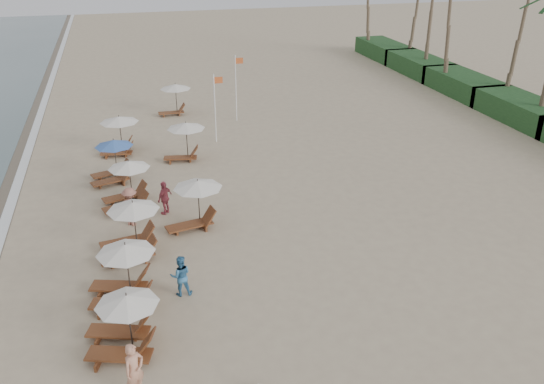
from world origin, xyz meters
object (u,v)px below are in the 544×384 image
object	(u,v)px
lounger_station_2	(128,232)
lounger_station_4	(111,163)
inland_station_2	(174,95)
beachgoer_mid_a	(181,276)
lounger_station_1	(121,277)
inland_station_1	(184,138)
lounger_station_5	(117,135)
beachgoer_far_a	(165,198)
inland_station_0	(194,202)
lounger_station_0	(121,326)
beachgoer_mid_b	(130,207)
lounger_station_3	(125,187)
flag_pole_near	(215,105)
beachgoer_near	(134,370)

from	to	relation	value
lounger_station_2	lounger_station_4	distance (m)	8.09
inland_station_2	beachgoer_mid_a	bearing A→B (deg)	-95.80
lounger_station_1	inland_station_1	size ratio (longest dim) A/B	0.99
lounger_station_5	beachgoer_far_a	bearing A→B (deg)	-77.54
inland_station_0	inland_station_1	size ratio (longest dim) A/B	1.06
lounger_station_0	beachgoer_far_a	bearing A→B (deg)	76.25
inland_station_0	beachgoer_far_a	bearing A→B (deg)	122.65
lounger_station_4	beachgoer_far_a	bearing A→B (deg)	-62.78
lounger_station_2	inland_station_1	xyz separation A→B (m)	(3.59, 10.15, 0.35)
lounger_station_4	beachgoer_mid_a	xyz separation A→B (m)	(2.30, -11.51, -0.24)
lounger_station_2	beachgoer_mid_b	bearing A→B (deg)	85.81
inland_station_1	lounger_station_4	bearing A→B (deg)	-153.46
beachgoer_mid_a	lounger_station_3	bearing A→B (deg)	-75.14
flag_pole_near	inland_station_0	bearing A→B (deg)	-105.20
lounger_station_4	beachgoer_mid_b	distance (m)	5.44
inland_station_0	beachgoer_mid_a	distance (m)	5.25
lounger_station_2	beachgoer_mid_a	distance (m)	3.86
lounger_station_2	lounger_station_5	xyz separation A→B (m)	(-0.13, 12.24, 0.18)
inland_station_0	lounger_station_0	bearing A→B (deg)	-114.24
lounger_station_0	beachgoer_mid_b	bearing A→B (deg)	85.50
lounger_station_2	beachgoer_mid_b	xyz separation A→B (m)	(0.20, 2.69, -0.12)
lounger_station_5	lounger_station_0	bearing A→B (deg)	-91.12
beachgoer_mid_a	beachgoer_mid_b	size ratio (longest dim) A/B	0.88
lounger_station_0	lounger_station_5	bearing A→B (deg)	88.88
lounger_station_5	beachgoer_far_a	world-z (taller)	lounger_station_5
beachgoer_mid_b	beachgoer_far_a	xyz separation A→B (m)	(1.62, 0.73, -0.09)
lounger_station_2	inland_station_0	world-z (taller)	lounger_station_2
beachgoer_mid_a	beachgoer_mid_b	distance (m)	6.32
lounger_station_5	flag_pole_near	bearing A→B (deg)	4.79
inland_station_2	flag_pole_near	xyz separation A→B (m)	(1.93, -6.61, 1.01)
lounger_station_2	beachgoer_mid_a	size ratio (longest dim) A/B	1.69
lounger_station_2	beachgoer_far_a	xyz separation A→B (m)	(1.82, 3.41, -0.20)
beachgoer_far_a	beachgoer_near	bearing A→B (deg)	32.77
inland_station_2	lounger_station_3	bearing A→B (deg)	-105.27
lounger_station_4	inland_station_1	xyz separation A→B (m)	(4.17, 2.08, 0.34)
lounger_station_3	lounger_station_4	world-z (taller)	lounger_station_3
lounger_station_4	beachgoer_near	size ratio (longest dim) A/B	1.43
inland_station_2	flag_pole_near	distance (m)	6.96
lounger_station_2	beachgoer_mid_a	xyz separation A→B (m)	(1.73, -3.45, -0.23)
lounger_station_0	lounger_station_3	bearing A→B (deg)	87.15
inland_station_1	beachgoer_near	world-z (taller)	inland_station_1
beachgoer_mid_a	lounger_station_0	bearing A→B (deg)	52.43
beachgoer_mid_a	beachgoer_mid_b	bearing A→B (deg)	-72.76
inland_station_0	inland_station_2	bearing A→B (deg)	86.48
lounger_station_4	inland_station_0	size ratio (longest dim) A/B	0.89
beachgoer_far_a	inland_station_0	bearing A→B (deg)	75.19
lounger_station_1	inland_station_0	xyz separation A→B (m)	(3.36, 4.96, 0.25)
lounger_station_1	beachgoer_mid_b	world-z (taller)	lounger_station_1
inland_station_2	lounger_station_5	bearing A→B (deg)	-120.39
lounger_station_3	beachgoer_near	world-z (taller)	lounger_station_3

